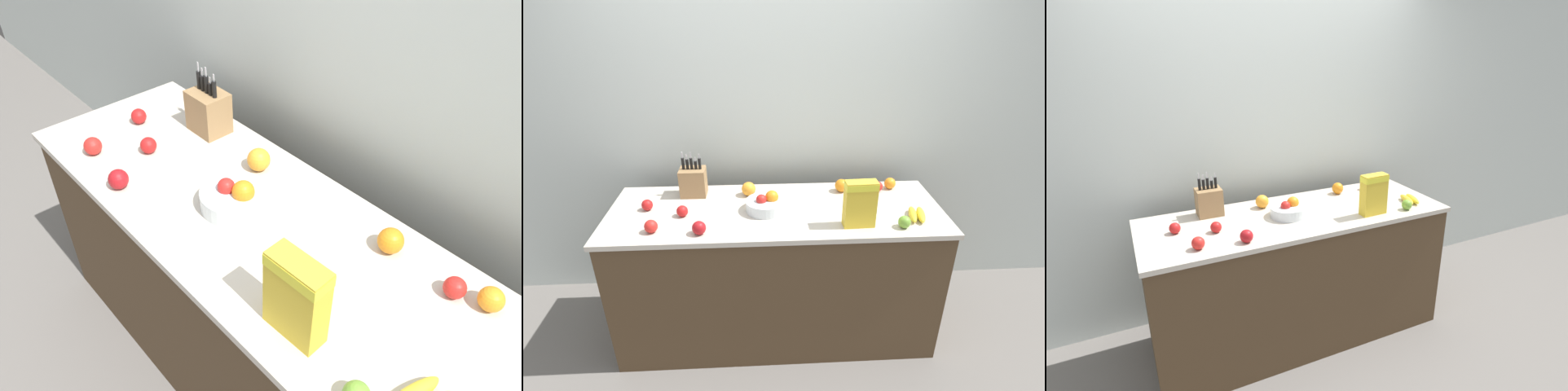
# 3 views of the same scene
# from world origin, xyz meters

# --- Properties ---
(ground_plane) EXTENTS (14.00, 14.00, 0.00)m
(ground_plane) POSITION_xyz_m (0.00, 0.00, 0.00)
(ground_plane) COLOR slate
(wall_back) EXTENTS (9.00, 0.06, 2.60)m
(wall_back) POSITION_xyz_m (0.00, 0.57, 1.30)
(wall_back) COLOR silver
(wall_back) RESTS_ON ground_plane
(counter) EXTENTS (1.99, 0.71, 0.92)m
(counter) POSITION_xyz_m (0.00, 0.00, 0.46)
(counter) COLOR #4C3823
(counter) RESTS_ON ground_plane
(knife_block) EXTENTS (0.16, 0.13, 0.29)m
(knife_block) POSITION_xyz_m (-0.51, 0.22, 1.01)
(knife_block) COLOR #937047
(knife_block) RESTS_ON counter
(cereal_box) EXTENTS (0.18, 0.08, 0.27)m
(cereal_box) POSITION_xyz_m (0.45, -0.22, 1.07)
(cereal_box) COLOR gold
(cereal_box) RESTS_ON counter
(fruit_bowl) EXTENTS (0.24, 0.24, 0.12)m
(fruit_bowl) POSITION_xyz_m (-0.06, -0.01, 0.96)
(fruit_bowl) COLOR silver
(fruit_bowl) RESTS_ON counter
(apple_rear) EXTENTS (0.07, 0.07, 0.07)m
(apple_rear) POSITION_xyz_m (0.67, 0.21, 0.96)
(apple_rear) COLOR red
(apple_rear) RESTS_ON counter
(apple_leftmost) EXTENTS (0.07, 0.07, 0.07)m
(apple_leftmost) POSITION_xyz_m (-0.68, -0.23, 0.96)
(apple_leftmost) COLOR red
(apple_leftmost) RESTS_ON counter
(apple_front) EXTENTS (0.07, 0.07, 0.07)m
(apple_front) POSITION_xyz_m (-0.54, -0.06, 0.96)
(apple_front) COLOR red
(apple_front) RESTS_ON counter
(apple_near_bananas) EXTENTS (0.07, 0.07, 0.07)m
(apple_near_bananas) POSITION_xyz_m (-0.76, 0.03, 0.96)
(apple_near_bananas) COLOR red
(apple_near_bananas) RESTS_ON counter
(apple_rightmost) EXTENTS (0.07, 0.07, 0.07)m
(apple_rightmost) POSITION_xyz_m (-0.42, -0.26, 0.96)
(apple_rightmost) COLOR #A31419
(apple_rightmost) RESTS_ON counter
(orange_mid_right) EXTENTS (0.07, 0.07, 0.07)m
(orange_mid_right) POSITION_xyz_m (0.76, 0.24, 0.96)
(orange_mid_right) COLOR orange
(orange_mid_right) RESTS_ON counter
(orange_near_bowl) EXTENTS (0.08, 0.08, 0.08)m
(orange_near_bowl) POSITION_xyz_m (0.43, 0.22, 0.96)
(orange_near_bowl) COLOR orange
(orange_near_bowl) RESTS_ON counter
(orange_by_cereal) EXTENTS (0.09, 0.09, 0.09)m
(orange_by_cereal) POSITION_xyz_m (-0.17, 0.19, 0.97)
(orange_by_cereal) COLOR orange
(orange_by_cereal) RESTS_ON counter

